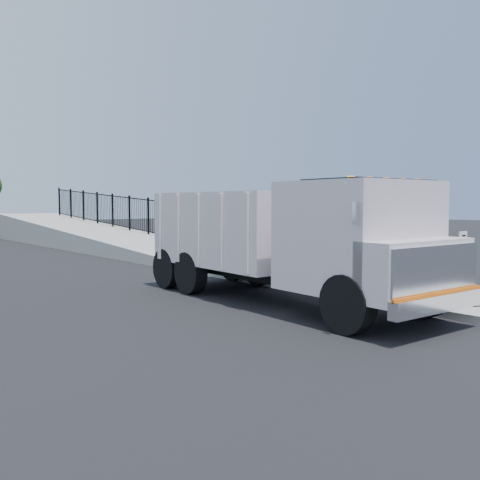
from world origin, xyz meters
TOP-DOWN VIEW (x-y plane):
  - ground at (0.00, 0.00)m, footprint 120.00×120.00m
  - sidewalk at (1.93, -2.00)m, footprint 3.55×12.00m
  - curb at (0.00, -2.00)m, footprint 0.30×12.00m
  - ramp at (2.12, 16.00)m, footprint 3.95×24.06m
  - iron_fence at (3.55, 12.00)m, footprint 0.10×28.00m
  - truck at (-1.41, -1.09)m, footprint 3.01×8.28m
  - worker at (0.99, -0.86)m, footprint 0.48×0.68m
  - utility_cabinet at (3.10, -2.69)m, footprint 0.55×0.40m
  - arrow_sign at (3.10, -2.91)m, footprint 0.35×0.04m
  - debris at (1.04, -4.27)m, footprint 0.37×0.37m

SIDE VIEW (x-z plane):
  - ground at x=0.00m, z-range 0.00..0.00m
  - ramp at x=2.12m, z-range -1.60..1.60m
  - sidewalk at x=1.93m, z-range 0.00..0.12m
  - curb at x=0.00m, z-range 0.00..0.16m
  - debris at x=1.04m, z-range 0.12..0.21m
  - utility_cabinet at x=3.10m, z-range 0.12..1.37m
  - iron_fence at x=3.55m, z-range 0.00..1.80m
  - worker at x=0.99m, z-range 0.12..1.91m
  - arrow_sign at x=3.10m, z-range 1.37..1.59m
  - truck at x=-1.41m, z-range 0.18..2.98m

